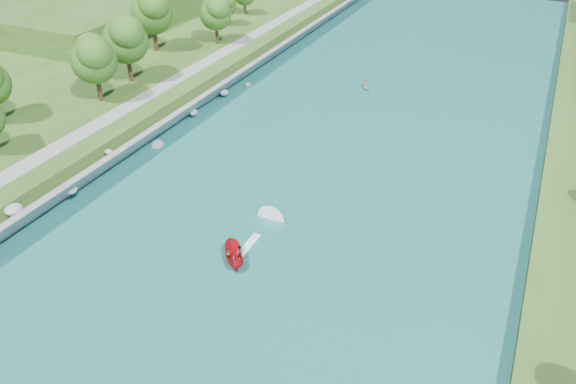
% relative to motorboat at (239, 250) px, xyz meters
% --- Properties ---
extents(ground, '(260.00, 260.00, 0.00)m').
position_rel_motorboat_xyz_m(ground, '(1.23, -1.98, -0.90)').
color(ground, '#2D5119').
rests_on(ground, ground).
extents(river_water, '(55.00, 240.00, 0.10)m').
position_rel_motorboat_xyz_m(river_water, '(1.23, 18.02, -0.85)').
color(river_water, '#18585B').
rests_on(river_water, ground).
extents(berm_west, '(45.00, 240.00, 3.50)m').
position_rel_motorboat_xyz_m(berm_west, '(-48.77, 18.02, 0.85)').
color(berm_west, '#2D5119').
rests_on(berm_west, ground).
extents(riprap_bank, '(4.09, 236.00, 4.29)m').
position_rel_motorboat_xyz_m(riprap_bank, '(-24.62, 17.59, 0.89)').
color(riprap_bank, slate).
rests_on(riprap_bank, ground).
extents(riverside_path, '(3.00, 200.00, 0.10)m').
position_rel_motorboat_xyz_m(riverside_path, '(-31.27, 18.02, 2.65)').
color(riverside_path, gray).
rests_on(riverside_path, berm_west).
extents(motorboat, '(4.30, 19.21, 1.94)m').
position_rel_motorboat_xyz_m(motorboat, '(0.00, 0.00, 0.00)').
color(motorboat, red).
rests_on(motorboat, river_water).
extents(raft, '(3.24, 3.59, 1.63)m').
position_rel_motorboat_xyz_m(raft, '(-2.90, 52.76, -0.44)').
color(raft, gray).
rests_on(raft, river_water).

